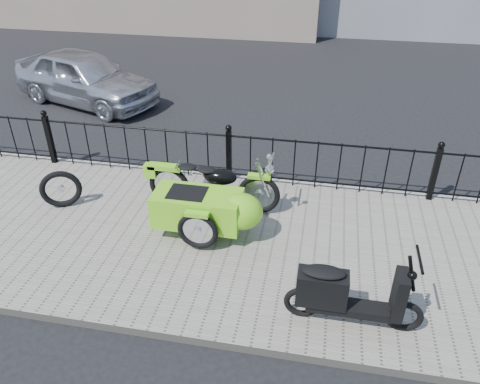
% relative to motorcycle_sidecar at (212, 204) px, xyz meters
% --- Properties ---
extents(ground, '(120.00, 120.00, 0.00)m').
position_rel_motorcycle_sidecar_xyz_m(ground, '(-0.08, 0.28, -0.59)').
color(ground, black).
rests_on(ground, ground).
extents(sidewalk, '(30.00, 3.80, 0.12)m').
position_rel_motorcycle_sidecar_xyz_m(sidewalk, '(-0.08, -0.22, -0.53)').
color(sidewalk, gray).
rests_on(sidewalk, ground).
extents(curb, '(30.00, 0.10, 0.12)m').
position_rel_motorcycle_sidecar_xyz_m(curb, '(-0.08, 1.72, -0.53)').
color(curb, gray).
rests_on(curb, ground).
extents(iron_fence, '(14.11, 0.11, 1.08)m').
position_rel_motorcycle_sidecar_xyz_m(iron_fence, '(-0.08, 1.58, -0.01)').
color(iron_fence, black).
rests_on(iron_fence, sidewalk).
extents(motorcycle_sidecar, '(2.28, 1.48, 0.98)m').
position_rel_motorcycle_sidecar_xyz_m(motorcycle_sidecar, '(0.00, 0.00, 0.00)').
color(motorcycle_sidecar, black).
rests_on(motorcycle_sidecar, sidewalk).
extents(scooter, '(1.63, 0.47, 1.10)m').
position_rel_motorcycle_sidecar_xyz_m(scooter, '(1.97, -1.52, -0.05)').
color(scooter, black).
rests_on(scooter, sidewalk).
extents(spare_tire, '(0.64, 0.39, 0.67)m').
position_rel_motorcycle_sidecar_xyz_m(spare_tire, '(-2.59, 0.17, -0.14)').
color(spare_tire, black).
rests_on(spare_tire, sidewalk).
extents(sedan_car, '(4.26, 2.81, 1.35)m').
position_rel_motorcycle_sidecar_xyz_m(sedan_car, '(-4.56, 5.00, 0.08)').
color(sedan_car, silver).
rests_on(sedan_car, ground).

